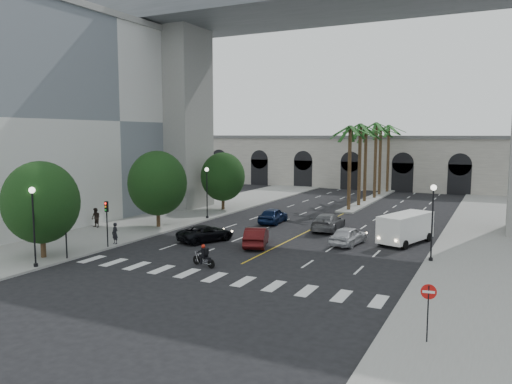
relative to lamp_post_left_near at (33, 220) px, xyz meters
name	(u,v)px	position (x,y,z in m)	size (l,w,h in m)	color
ground	(227,271)	(11.40, 5.00, -3.22)	(140.00, 140.00, 0.00)	black
sidewalk_left	(173,218)	(-3.60, 20.00, -3.15)	(8.00, 100.00, 0.15)	gray
sidewalk_right	(491,246)	(26.40, 20.00, -3.15)	(8.00, 100.00, 0.15)	gray
median	(370,200)	(11.40, 43.00, -3.12)	(2.00, 24.00, 0.20)	gray
building_left	(62,119)	(-15.60, 17.00, 7.09)	(16.50, 32.50, 20.60)	silver
pier_building	(396,162)	(11.40, 60.00, 1.04)	(71.00, 10.50, 8.50)	beige
bridge	(370,31)	(14.82, 27.00, 15.29)	(75.00, 13.00, 26.00)	gray
palm_a	(350,131)	(11.40, 33.00, 5.88)	(3.20, 3.20, 10.30)	#47331E
palm_b	(360,129)	(11.50, 37.00, 6.15)	(3.20, 3.20, 10.60)	#47331E
palm_c	(366,133)	(11.20, 41.00, 5.69)	(3.20, 3.20, 10.10)	#47331E
palm_d	(376,127)	(11.55, 45.00, 6.43)	(3.20, 3.20, 10.90)	#47331E
palm_e	(381,131)	(11.30, 49.00, 5.97)	(3.20, 3.20, 10.40)	#47331E
palm_f	(389,129)	(11.60, 53.00, 6.24)	(3.20, 3.20, 10.70)	#47331E
street_tree_near	(41,202)	(-1.60, 2.00, 0.80)	(5.20, 5.20, 6.89)	#382616
street_tree_mid	(158,183)	(-1.60, 15.00, 0.99)	(5.44, 5.44, 7.21)	#382616
street_tree_far	(223,177)	(-1.60, 27.00, 0.68)	(5.04, 5.04, 6.68)	#382616
lamp_post_left_near	(33,220)	(0.00, 0.00, 0.00)	(0.40, 0.40, 5.35)	black
lamp_post_left_far	(207,188)	(0.00, 21.00, 0.00)	(0.40, 0.40, 5.35)	black
lamp_post_right	(432,216)	(22.80, 13.00, 0.00)	(0.40, 0.40, 5.35)	black
traffic_signal_near	(66,225)	(0.10, 2.50, -0.71)	(0.25, 0.18, 3.65)	black
traffic_signal_far	(107,216)	(0.10, 6.50, -0.71)	(0.25, 0.18, 3.65)	black
motorcycle_rider	(204,257)	(9.52, 5.33, -2.55)	(2.01, 0.75, 1.48)	black
car_a	(349,236)	(16.23, 15.99, -2.48)	(1.74, 4.33, 1.48)	silver
car_b	(256,237)	(9.90, 12.30, -2.47)	(1.60, 4.59, 1.51)	#430D0E
car_c	(206,233)	(5.43, 12.06, -2.56)	(2.19, 4.75, 1.32)	black
car_d	(328,222)	(12.90, 21.01, -2.45)	(2.17, 5.34, 1.55)	slate
car_e	(273,215)	(6.92, 22.08, -2.45)	(1.83, 4.54, 1.55)	#0D1C40
cargo_van	(405,227)	(20.16, 18.37, -1.89)	(3.72, 5.99, 2.40)	white
pedestrian_a	(115,233)	(-0.10, 7.54, -2.24)	(0.61, 0.40, 1.67)	black
pedestrian_b	(96,218)	(-6.50, 12.10, -2.17)	(0.88, 0.68, 1.81)	black
do_not_enter_sign	(428,301)	(24.40, -1.09, -1.33)	(0.63, 0.14, 2.60)	black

